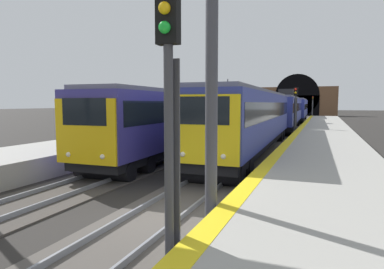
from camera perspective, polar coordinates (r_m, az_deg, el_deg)
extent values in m
plane|color=#282623|center=(9.72, -6.28, -14.36)|extent=(320.00, 320.00, 0.00)
cube|color=#9E9B93|center=(8.55, 21.82, -14.02)|extent=(112.00, 4.55, 0.99)
cube|color=yellow|center=(8.61, 8.14, -10.07)|extent=(112.00, 0.50, 0.01)
cube|color=#4C4742|center=(9.71, -6.29, -14.19)|extent=(160.00, 2.76, 0.06)
cube|color=gray|center=(10.02, -10.02, -12.99)|extent=(160.00, 0.07, 0.15)
cube|color=gray|center=(9.38, -2.29, -14.20)|extent=(160.00, 0.07, 0.15)
cube|color=#423D38|center=(12.39, -25.44, -10.35)|extent=(160.00, 3.18, 0.06)
cube|color=gray|center=(12.88, -27.67, -9.36)|extent=(160.00, 0.07, 0.15)
cube|color=gray|center=(11.86, -23.05, -10.42)|extent=(160.00, 0.07, 0.15)
cube|color=navy|center=(21.97, 10.22, 3.11)|extent=(20.02, 3.27, 2.86)
cube|color=black|center=(21.95, 10.24, 4.16)|extent=(19.22, 3.28, 0.96)
cube|color=slate|center=(21.96, 10.29, 7.10)|extent=(19.41, 2.83, 0.20)
cube|color=black|center=(22.09, 10.15, -1.09)|extent=(19.61, 2.92, 0.53)
cylinder|color=black|center=(13.49, 3.28, -6.60)|extent=(1.01, 2.66, 0.96)
cylinder|color=black|center=(15.18, 5.29, -5.25)|extent=(1.01, 2.66, 0.96)
cylinder|color=black|center=(29.19, 12.65, -0.23)|extent=(1.01, 2.66, 0.96)
cylinder|color=black|center=(30.97, 13.10, 0.07)|extent=(1.01, 2.66, 0.96)
cube|color=yellow|center=(12.25, 1.92, 0.82)|extent=(0.18, 2.76, 2.59)
cube|color=black|center=(12.17, 1.85, 4.11)|extent=(0.08, 2.01, 1.03)
sphere|color=#F2EACC|center=(12.08, 5.38, -3.78)|extent=(0.20, 0.20, 0.20)
sphere|color=#F2EACC|center=(12.58, -1.60, -3.39)|extent=(0.20, 0.20, 0.20)
cube|color=navy|center=(42.36, 15.71, 4.06)|extent=(20.02, 3.27, 2.86)
cube|color=black|center=(42.36, 15.72, 4.53)|extent=(19.22, 3.28, 0.94)
cube|color=slate|center=(42.36, 15.76, 6.13)|extent=(19.41, 2.83, 0.20)
cube|color=black|center=(42.43, 15.65, 1.87)|extent=(19.61, 2.92, 0.53)
cylinder|color=black|center=(33.76, 14.41, 0.47)|extent=(1.01, 2.66, 0.96)
cylinder|color=black|center=(35.54, 14.71, 0.71)|extent=(1.01, 2.66, 0.96)
cylinder|color=black|center=(49.37, 16.31, 1.93)|extent=(1.01, 2.66, 0.96)
cylinder|color=black|center=(51.16, 16.46, 2.04)|extent=(1.01, 2.66, 0.96)
cube|color=navy|center=(62.90, 17.63, 4.38)|extent=(20.02, 3.27, 2.86)
cube|color=black|center=(62.90, 17.63, 4.59)|extent=(19.22, 3.28, 0.86)
cube|color=slate|center=(62.90, 17.67, 5.77)|extent=(19.41, 2.83, 0.20)
cube|color=black|center=(62.94, 17.58, 2.91)|extent=(19.61, 2.92, 0.53)
cylinder|color=black|center=(54.18, 17.11, 2.20)|extent=(1.01, 2.66, 0.96)
cylinder|color=black|center=(55.98, 17.22, 2.29)|extent=(1.01, 2.66, 0.96)
cylinder|color=black|center=(69.94, 17.86, 2.85)|extent=(1.01, 2.66, 0.96)
cylinder|color=black|center=(71.73, 17.92, 2.90)|extent=(1.01, 2.66, 0.96)
cube|color=black|center=(42.37, 15.78, 6.87)|extent=(1.33, 1.75, 0.90)
cube|color=navy|center=(21.88, -2.27, 2.99)|extent=(19.11, 3.39, 2.92)
cube|color=black|center=(21.87, -2.28, 4.29)|extent=(18.35, 3.40, 1.04)
cube|color=slate|center=(21.87, -2.29, 7.08)|extent=(18.53, 2.94, 0.20)
cube|color=black|center=(22.01, -2.25, -1.27)|extent=(18.72, 3.03, 0.47)
cylinder|color=black|center=(14.76, -14.70, -5.94)|extent=(0.92, 2.68, 0.85)
cylinder|color=black|center=(16.24, -11.08, -4.83)|extent=(0.92, 2.68, 0.85)
cylinder|color=black|center=(28.19, 2.80, -0.42)|extent=(0.92, 2.68, 0.85)
cylinder|color=black|center=(29.91, 3.82, -0.09)|extent=(0.92, 2.68, 0.85)
cube|color=#E5B20F|center=(13.56, -17.76, 0.48)|extent=(0.19, 2.78, 2.56)
cube|color=black|center=(13.47, -17.98, 3.71)|extent=(0.09, 2.02, 1.05)
sphere|color=#F2EACC|center=(13.15, -15.06, -3.68)|extent=(0.20, 0.20, 0.20)
sphere|color=#F2EACC|center=(14.11, -20.36, -3.22)|extent=(0.20, 0.20, 0.20)
cube|color=navy|center=(40.55, 8.96, 4.04)|extent=(19.11, 3.39, 2.92)
cube|color=black|center=(40.54, 8.97, 4.66)|extent=(18.35, 3.40, 0.94)
cube|color=slate|center=(40.55, 8.99, 6.24)|extent=(18.53, 2.94, 0.20)
cube|color=black|center=(40.62, 8.92, 1.73)|extent=(18.72, 3.03, 0.47)
cylinder|color=black|center=(32.32, 6.00, 0.30)|extent=(0.92, 2.68, 0.85)
cylinder|color=black|center=(34.06, 6.73, 0.56)|extent=(0.92, 2.68, 0.85)
cylinder|color=black|center=(47.27, 10.49, 1.85)|extent=(0.92, 2.68, 0.85)
cylinder|color=black|center=(49.04, 10.84, 1.97)|extent=(0.92, 2.68, 0.85)
cube|color=navy|center=(59.79, 13.05, 4.38)|extent=(19.11, 3.39, 2.92)
cube|color=black|center=(59.79, 13.06, 4.78)|extent=(18.35, 3.40, 0.85)
cube|color=slate|center=(59.79, 13.08, 5.88)|extent=(18.53, 2.94, 0.20)
cube|color=black|center=(59.84, 13.02, 2.82)|extent=(18.72, 3.03, 0.47)
cylinder|color=black|center=(51.50, 11.86, 2.11)|extent=(0.92, 2.68, 0.85)
cylinder|color=black|center=(53.28, 12.14, 2.21)|extent=(0.92, 2.68, 0.85)
cylinder|color=black|center=(66.44, 13.71, 2.79)|extent=(0.92, 2.68, 0.85)
cylinder|color=black|center=(68.23, 13.88, 2.85)|extent=(0.92, 2.68, 0.85)
cube|color=black|center=(40.56, 9.00, 7.02)|extent=(1.34, 1.77, 0.90)
cylinder|color=#38383D|center=(5.72, -3.95, -6.33)|extent=(0.16, 0.16, 4.24)
cube|color=black|center=(5.80, -4.13, 20.20)|extent=(0.20, 0.38, 1.05)
cube|color=#38383D|center=(5.85, -3.36, -6.07)|extent=(0.04, 0.28, 3.81)
sphere|color=yellow|center=(5.69, -4.74, 20.74)|extent=(0.20, 0.20, 0.20)
sphere|color=green|center=(5.62, -4.71, 17.79)|extent=(0.20, 0.20, 0.20)
cylinder|color=#38383D|center=(32.32, 17.21, 2.87)|extent=(0.16, 0.16, 3.97)
cube|color=black|center=(32.32, 17.33, 7.05)|extent=(0.20, 0.38, 0.75)
cube|color=#38383D|center=(32.46, 17.23, 2.88)|extent=(0.04, 0.28, 3.57)
sphere|color=red|center=(32.19, 17.32, 7.37)|extent=(0.20, 0.20, 0.20)
sphere|color=yellow|center=(32.18, 17.30, 6.84)|extent=(0.20, 0.20, 0.20)
cylinder|color=#38383D|center=(84.46, 19.90, 4.28)|extent=(0.16, 0.16, 4.18)
cube|color=black|center=(84.46, 19.96, 5.95)|extent=(0.20, 0.38, 0.75)
cube|color=#38383D|center=(84.60, 19.91, 4.28)|extent=(0.04, 0.28, 3.76)
sphere|color=red|center=(84.33, 19.96, 6.07)|extent=(0.20, 0.20, 0.20)
sphere|color=yellow|center=(84.33, 19.95, 5.86)|extent=(0.20, 0.20, 0.20)
cylinder|color=#3F3F47|center=(7.52, 3.36, 6.94)|extent=(0.28, 0.28, 6.97)
cube|color=brown|center=(93.31, 17.54, 5.45)|extent=(2.90, 19.91, 7.52)
cube|color=black|center=(91.81, 17.46, 4.75)|extent=(0.12, 11.15, 5.27)
cylinder|color=black|center=(91.83, 17.50, 6.39)|extent=(0.12, 11.15, 11.15)
cylinder|color=#595B60|center=(59.80, 6.09, 5.83)|extent=(0.22, 0.22, 7.52)
cylinder|color=#595B60|center=(59.66, 7.03, 8.86)|extent=(0.08, 1.93, 0.08)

